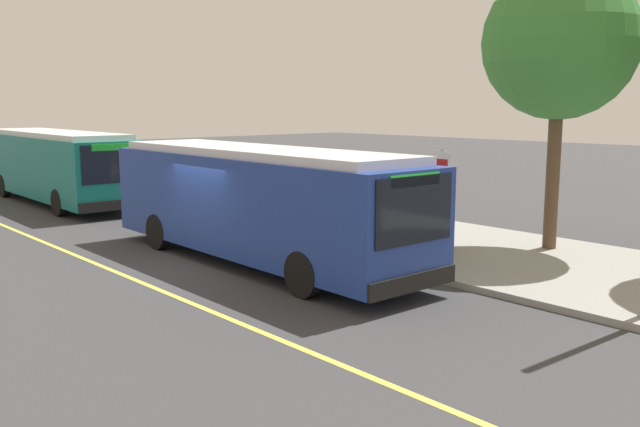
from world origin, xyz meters
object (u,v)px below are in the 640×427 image
object	(u,v)px
transit_bus_second	(56,164)
transit_bus_main	(258,200)
waiting_bench	(393,221)
pedestrian_commuter	(410,219)
route_sign_post	(441,191)

from	to	relation	value
transit_bus_second	transit_bus_main	bearing A→B (deg)	-0.82
waiting_bench	transit_bus_second	bearing A→B (deg)	-163.71
pedestrian_commuter	waiting_bench	bearing A→B (deg)	142.27
transit_bus_main	transit_bus_second	size ratio (longest dim) A/B	0.94
waiting_bench	pedestrian_commuter	distance (m)	2.48
transit_bus_main	transit_bus_second	world-z (taller)	same
transit_bus_main	route_sign_post	size ratio (longest dim) A/B	3.80
transit_bus_main	pedestrian_commuter	size ratio (longest dim) A/B	6.29
waiting_bench	pedestrian_commuter	size ratio (longest dim) A/B	0.95
transit_bus_main	waiting_bench	size ratio (longest dim) A/B	6.65
waiting_bench	route_sign_post	xyz separation A→B (m)	(3.06, -1.67, 1.32)
transit_bus_main	route_sign_post	bearing A→B (deg)	38.35
route_sign_post	waiting_bench	bearing A→B (deg)	151.32
pedestrian_commuter	transit_bus_second	bearing A→B (deg)	-170.40
transit_bus_main	pedestrian_commuter	bearing A→B (deg)	50.95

